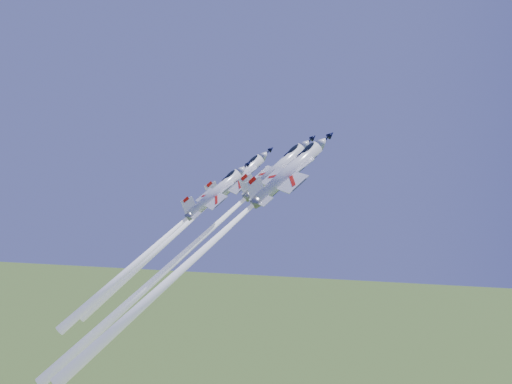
% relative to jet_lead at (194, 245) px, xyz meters
% --- Properties ---
extents(jet_lead, '(39.08, 27.45, 43.63)m').
position_rel_jet_lead_xyz_m(jet_lead, '(0.00, 0.00, 0.00)').
color(jet_lead, white).
extents(jet_left, '(30.16, 21.17, 33.01)m').
position_rel_jet_lead_xyz_m(jet_left, '(-3.85, 7.84, 2.08)').
color(jet_left, white).
extents(jet_right, '(37.42, 26.28, 41.34)m').
position_rel_jet_lead_xyz_m(jet_right, '(4.60, -5.50, 1.65)').
color(jet_right, white).
extents(jet_slot, '(26.33, 18.48, 28.77)m').
position_rel_jet_lead_xyz_m(jet_slot, '(-3.62, -4.44, 1.93)').
color(jet_slot, white).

